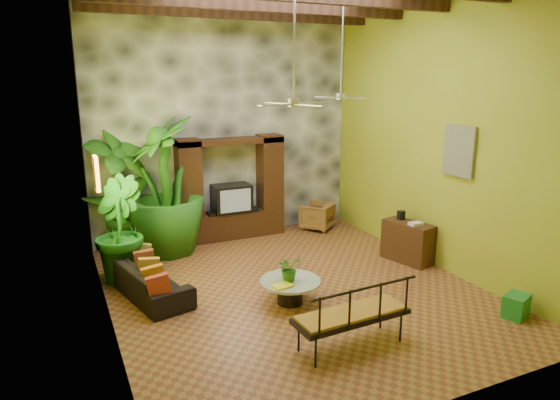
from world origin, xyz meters
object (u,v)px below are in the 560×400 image
side_console (408,242)px  green_bin (516,306)px  ceiling_fan_front (294,89)px  tall_plant_c (165,186)px  iron_bench (354,313)px  tall_plant_a (122,190)px  tall_plant_b (117,230)px  coffee_table (290,288)px  ceiling_fan_back (341,86)px  sofa (150,280)px  wicker_armchair (317,216)px  entertainment_center (231,196)px

side_console → green_bin: bearing=-104.5°
ceiling_fan_front → green_bin: 4.73m
tall_plant_c → side_console: bearing=-31.0°
ceiling_fan_front → iron_bench: size_ratio=1.13×
tall_plant_a → side_console: tall_plant_a is taller
tall_plant_b → green_bin: (5.29, -4.03, -0.77)m
coffee_table → ceiling_fan_back: bearing=41.8°
sofa → tall_plant_b: (-0.35, 0.93, 0.67)m
tall_plant_a → wicker_armchair: bearing=-3.6°
entertainment_center → ceiling_fan_front: bearing=-93.2°
wicker_armchair → iron_bench: bearing=27.5°
green_bin → tall_plant_a: bearing=132.1°
tall_plant_c → iron_bench: bearing=-73.7°
tall_plant_c → side_console: size_ratio=2.85×
ceiling_fan_front → tall_plant_a: size_ratio=0.70×
iron_bench → tall_plant_a: bearing=110.0°
tall_plant_a → coffee_table: tall_plant_a is taller
tall_plant_b → green_bin: 6.70m
sofa → tall_plant_c: (0.75, 2.02, 1.14)m
entertainment_center → coffee_table: entertainment_center is taller
ceiling_fan_back → tall_plant_b: bearing=173.7°
wicker_armchair → iron_bench: 5.44m
tall_plant_a → tall_plant_c: 0.88m
wicker_armchair → green_bin: 5.26m
tall_plant_a → tall_plant_b: (-0.31, -1.48, -0.38)m
entertainment_center → side_console: size_ratio=2.41×
coffee_table → green_bin: 3.48m
wicker_armchair → side_console: (0.58, -2.63, 0.08)m
tall_plant_a → side_console: bearing=-30.3°
tall_plant_b → coffee_table: 3.27m
entertainment_center → green_bin: 6.15m
ceiling_fan_front → wicker_armchair: ceiling_fan_front is taller
wicker_armchair → tall_plant_a: 4.53m
side_console → green_bin: 2.61m
coffee_table → green_bin: bearing=-32.6°
entertainment_center → ceiling_fan_back: ceiling_fan_back is taller
entertainment_center → iron_bench: (-0.13, -5.24, -0.43)m
side_console → coffee_table: bearing=179.6°
entertainment_center → tall_plant_b: entertainment_center is taller
ceiling_fan_back → entertainment_center: bearing=129.6°
ceiling_fan_back → sofa: 5.02m
sofa → iron_bench: (2.17, -2.85, 0.26)m
tall_plant_a → tall_plant_b: size_ratio=1.41×
wicker_armchair → coffee_table: bearing=16.3°
ceiling_fan_front → coffee_table: bearing=-135.7°
coffee_table → iron_bench: iron_bench is taller
tall_plant_b → entertainment_center: bearing=29.0°
ceiling_fan_front → sofa: 3.94m
iron_bench → wicker_armchair: bearing=63.4°
ceiling_fan_front → tall_plant_a: (-2.14, 3.55, -2.07)m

